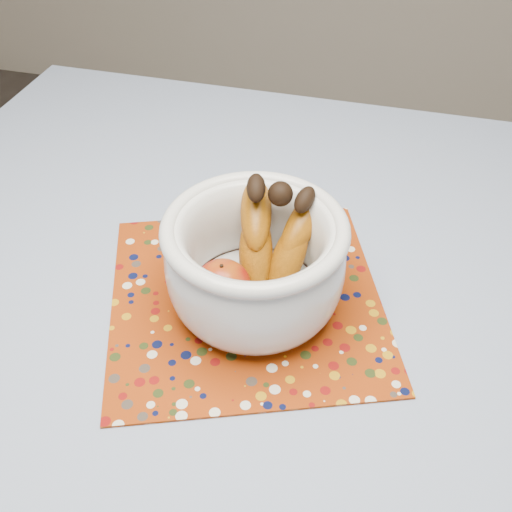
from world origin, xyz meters
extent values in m
cube|color=brown|center=(0.00, 0.00, 0.73)|extent=(1.20, 1.20, 0.04)
cylinder|color=brown|center=(-0.53, 0.53, 0.35)|extent=(0.06, 0.06, 0.71)
cube|color=#667DAA|center=(0.00, 0.00, 0.76)|extent=(1.32, 1.32, 0.01)
cube|color=maroon|center=(0.00, 0.03, 0.76)|extent=(0.50, 0.50, 0.00)
cylinder|color=silver|center=(0.02, 0.02, 0.77)|extent=(0.12, 0.12, 0.01)
cylinder|color=silver|center=(0.02, 0.02, 0.78)|extent=(0.18, 0.18, 0.01)
torus|color=silver|center=(0.02, 0.02, 0.90)|extent=(0.24, 0.24, 0.02)
ellipsoid|color=#6C0407|center=(-0.02, -0.01, 0.82)|extent=(0.08, 0.08, 0.07)
sphere|color=black|center=(0.04, 0.09, 0.91)|extent=(0.03, 0.03, 0.03)
camera|label=1|loc=(0.17, -0.55, 1.39)|focal=42.00mm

